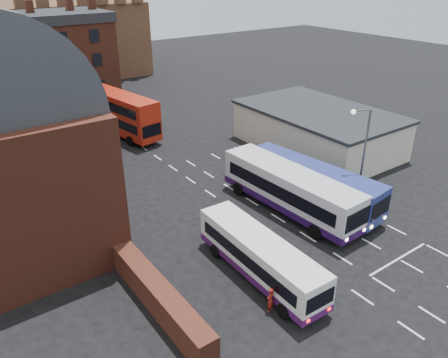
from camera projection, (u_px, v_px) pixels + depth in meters
ground at (313, 263)px, 28.70m from camera, size 180.00×180.00×0.00m
forecourt_wall at (160, 298)px, 24.41m from camera, size 1.20×10.00×1.80m
cream_building at (317, 129)px, 45.79m from camera, size 10.40×16.40×4.25m
brick_terrace at (24, 69)px, 56.57m from camera, size 22.00×10.00×11.00m
castle_keep at (67, 38)px, 77.19m from camera, size 22.00×22.00×12.00m
bus_white_outbound at (260, 255)px, 26.82m from camera, size 2.76×10.20×2.77m
bus_white_inbound at (290, 188)px, 34.01m from camera, size 3.61×12.74×3.44m
bus_blue at (311, 182)px, 35.09m from camera, size 4.20×12.38×3.31m
bus_red_double at (119, 113)px, 49.40m from camera, size 4.64×12.24×4.78m
street_lamp at (361, 149)px, 33.44m from camera, size 1.58×0.77×8.19m
pedestrian_red at (270, 300)px, 24.45m from camera, size 0.68×0.58×1.58m
pedestrian_beige at (280, 293)px, 25.10m from camera, size 0.70×0.57×1.35m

